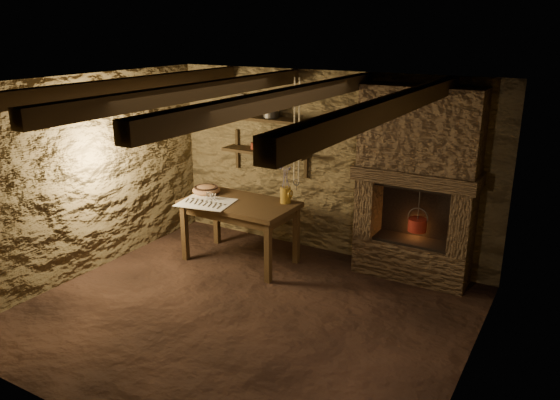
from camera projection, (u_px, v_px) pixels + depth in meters
The scene contains 25 objects.
floor at pixel (244, 313), 5.82m from camera, with size 4.50×4.50×0.00m, color black.
back_wall at pixel (328, 165), 7.10m from camera, with size 4.50×0.04×2.40m, color #4D3D24.
front_wall at pixel (81, 285), 3.80m from camera, with size 4.50×0.04×2.40m, color #4D3D24.
left_wall at pixel (86, 177), 6.53m from camera, with size 0.04×4.00×2.40m, color #4D3D24.
right_wall at pixel (474, 251), 4.37m from camera, with size 0.04×4.00×2.40m, color #4D3D24.
ceiling at pixel (239, 85), 5.08m from camera, with size 4.50×4.00×0.04m, color black.
beam_far_left at pixel (123, 86), 5.83m from camera, with size 0.14×3.95×0.16m, color black.
beam_mid_left at pixel (197, 91), 5.35m from camera, with size 0.14×3.95×0.16m, color black.
beam_mid_right at pixel (285, 98), 4.87m from camera, with size 0.14×3.95×0.16m, color black.
beam_far_right at pixel (393, 106), 4.39m from camera, with size 0.14×3.95×0.16m, color black.
shelf_lower at pixel (266, 152), 7.34m from camera, with size 1.25×0.30×0.04m, color black.
shelf_upper at pixel (265, 119), 7.20m from camera, with size 1.25×0.30×0.04m, color black.
hearth at pixel (417, 180), 6.30m from camera, with size 1.43×0.51×2.30m.
work_table at pixel (240, 229), 6.98m from camera, with size 1.44×0.84×0.81m.
linen_cloth at pixel (206, 203), 6.81m from camera, with size 0.65×0.52×0.01m, color beige.
pewter_cutlery_row at pixel (205, 202), 6.79m from camera, with size 0.55×0.21×0.01m, color gray, non-canonical shape.
drinking_glasses at pixel (213, 197), 6.89m from camera, with size 0.21×0.06×0.08m, color silver, non-canonical shape.
stoneware_jug at pixel (286, 187), 6.76m from camera, with size 0.16×0.16×0.47m.
wooden_bowl at pixel (206, 190), 7.19m from camera, with size 0.37×0.37×0.13m, color #90633E.
iron_stockpot at pixel (271, 112), 7.13m from camera, with size 0.22×0.22×0.16m, color #33302D.
tin_pan at pixel (241, 104), 7.46m from camera, with size 0.26×0.26×0.04m, color #9C9C97.
small_kettle at pixel (287, 149), 7.16m from camera, with size 0.16×0.12×0.17m, color #9C9C97, non-canonical shape.
rusty_tin at pixel (254, 146), 7.41m from camera, with size 0.09×0.09×0.09m, color #4F1A0F.
red_pot at pixel (417, 224), 6.39m from camera, with size 0.25×0.25×0.54m.
hanging_ropes at pixel (297, 131), 6.11m from camera, with size 0.08×0.08×1.20m, color beige, non-canonical shape.
Camera 1 is at (2.93, -4.28, 2.93)m, focal length 35.00 mm.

